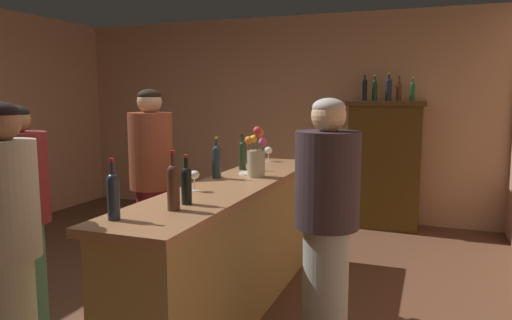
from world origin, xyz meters
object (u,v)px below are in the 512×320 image
at_px(wine_bottle_pinot, 113,194).
at_px(wine_bottle_syrah, 242,154).
at_px(flower_arrangement, 256,156).
at_px(bartender, 327,219).
at_px(display_bottle_midright, 399,91).
at_px(wine_bottle_chardonnay, 173,185).
at_px(display_bottle_center, 389,88).
at_px(bar_counter, 233,247).
at_px(wine_glass_front, 268,151).
at_px(display_bottle_midleft, 375,89).
at_px(wine_bottle_malbec, 217,160).
at_px(wine_glass_mid, 194,176).
at_px(display_bottle_left, 365,89).
at_px(wine_bottle_rose, 186,183).
at_px(patron_by_cabinet, 8,239).
at_px(display_cabinet, 384,162).
at_px(patron_in_navy, 22,216).
at_px(patron_near_entrance, 152,182).
at_px(display_bottle_right, 413,90).
at_px(cheese_plate, 251,173).

bearing_deg(wine_bottle_pinot, wine_bottle_syrah, 90.44).
bearing_deg(flower_arrangement, bartender, -43.92).
xyz_separation_m(wine_bottle_pinot, display_bottle_midright, (1.12, 3.96, 0.56)).
relative_size(wine_bottle_syrah, flower_arrangement, 0.77).
relative_size(wine_bottle_chardonnay, display_bottle_center, 1.01).
xyz_separation_m(bar_counter, display_bottle_center, (0.84, 2.77, 1.21)).
height_order(wine_glass_front, display_bottle_midleft, display_bottle_midleft).
bearing_deg(wine_bottle_malbec, wine_glass_mid, -81.98).
xyz_separation_m(display_bottle_left, bartender, (0.22, -3.15, -0.83)).
bearing_deg(wine_bottle_rose, patron_by_cabinet, -136.76).
bearing_deg(wine_bottle_malbec, wine_bottle_pinot, -88.47).
height_order(display_cabinet, display_bottle_midright, display_bottle_midright).
height_order(bar_counter, wine_bottle_syrah, wine_bottle_syrah).
bearing_deg(patron_in_navy, patron_near_entrance, 25.18).
xyz_separation_m(wine_bottle_malbec, display_bottle_midright, (1.16, 2.64, 0.56)).
bearing_deg(wine_bottle_syrah, display_bottle_right, 59.13).
bearing_deg(display_bottle_right, flower_arrangement, -113.04).
xyz_separation_m(wine_bottle_malbec, cheese_plate, (0.18, 0.28, -0.13)).
bearing_deg(display_bottle_midleft, wine_bottle_syrah, -111.60).
distance_m(display_cabinet, bartender, 3.15).
relative_size(wine_glass_mid, patron_in_navy, 0.09).
height_order(display_bottle_midright, patron_near_entrance, display_bottle_midright).
height_order(wine_bottle_pinot, wine_bottle_chardonnay, wine_bottle_chardonnay).
bearing_deg(display_cabinet, display_bottle_center, 0.00).
height_order(wine_bottle_rose, flower_arrangement, flower_arrangement).
xyz_separation_m(wine_bottle_rose, flower_arrangement, (0.05, 1.05, 0.04)).
relative_size(display_bottle_midright, display_bottle_right, 1.05).
distance_m(wine_bottle_malbec, wine_bottle_chardonnay, 1.05).
bearing_deg(flower_arrangement, wine_glass_mid, -105.72).
bearing_deg(display_bottle_left, flower_arrangement, -101.27).
distance_m(bar_counter, display_bottle_midright, 3.16).
height_order(wine_glass_front, flower_arrangement, flower_arrangement).
relative_size(flower_arrangement, display_bottle_midleft, 1.29).
xyz_separation_m(wine_glass_front, patron_in_navy, (-0.97, -2.08, -0.24)).
bearing_deg(bartender, display_bottle_center, -107.56).
relative_size(wine_bottle_syrah, bartender, 0.19).
bearing_deg(display_cabinet, wine_bottle_syrah, -114.84).
xyz_separation_m(display_cabinet, patron_in_navy, (-1.92, -3.67, 0.04)).
relative_size(wine_glass_mid, bartender, 0.09).
xyz_separation_m(wine_glass_mid, patron_near_entrance, (-0.65, 0.50, -0.17)).
bearing_deg(patron_near_entrance, wine_bottle_malbec, 17.94).
relative_size(wine_bottle_syrah, display_bottle_midleft, 0.99).
bearing_deg(wine_bottle_syrah, display_bottle_midright, 62.23).
distance_m(wine_glass_front, display_bottle_midright, 2.02).
distance_m(wine_bottle_chardonnay, patron_near_entrance, 1.31).
height_order(bar_counter, wine_glass_front, wine_glass_front).
distance_m(cheese_plate, display_bottle_right, 2.71).
distance_m(wine_bottle_chardonnay, wine_glass_front, 2.09).
bearing_deg(patron_in_navy, flower_arrangement, -1.44).
height_order(wine_bottle_malbec, patron_in_navy, patron_in_navy).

